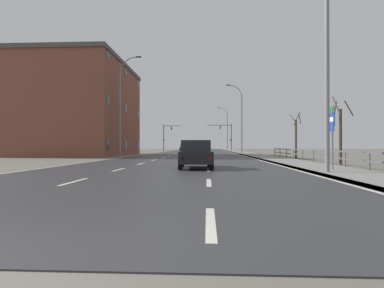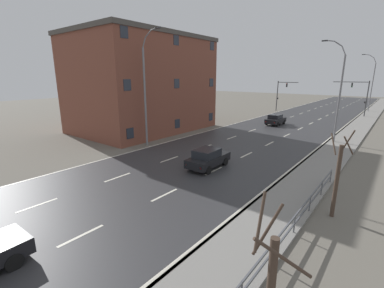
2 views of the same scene
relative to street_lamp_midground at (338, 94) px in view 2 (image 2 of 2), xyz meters
The scene contains 12 objects.
ground_plane 9.73m from the street_lamp_midground, 156.32° to the left, with size 160.00×160.00×0.12m.
road_asphalt_strip 17.78m from the street_lamp_midground, 116.01° to the left, with size 14.00×120.00×0.03m.
sidewalk_right 16.16m from the street_lamp_midground, 86.32° to the left, with size 3.00×120.00×0.12m.
street_lamp_midground is the anchor object (origin of this frame).
street_lamp_distant 33.85m from the street_lamp_midground, 90.03° to the left, with size 2.71×0.24×11.48m.
street_lamp_left_bank 20.13m from the street_lamp_midground, 137.74° to the right, with size 2.52×0.24×11.41m.
traffic_signal_right 24.36m from the street_lamp_midground, 91.45° to the left, with size 5.79×0.36×6.35m.
traffic_signal_left 27.55m from the street_lamp_midground, 122.18° to the left, with size 4.18×0.36×6.16m.
car_mid_centre 12.11m from the street_lamp_midground, 143.50° to the left, with size 1.88×4.12×1.57m.
car_far_right 17.07m from the street_lamp_midground, 111.09° to the right, with size 1.97×4.17×1.57m.
brick_building 23.31m from the street_lamp_midground, 160.77° to the right, with size 12.31×17.33×12.17m.
bare_tree_mid 18.13m from the street_lamp_midground, 78.93° to the right, with size 1.10×1.07×4.60m.
Camera 2 is at (12.81, 13.08, 7.02)m, focal length 24.58 mm.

